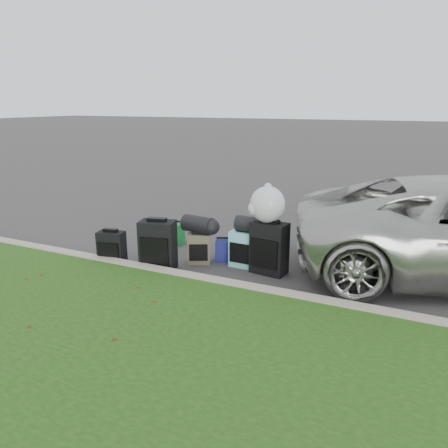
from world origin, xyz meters
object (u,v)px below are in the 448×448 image
at_px(suitcase_olive, 199,249).
at_px(tote_green, 175,234).
at_px(suitcase_large_black_left, 158,245).
at_px(suitcase_small_black, 112,248).
at_px(suitcase_teal, 243,249).
at_px(suitcase_large_black_right, 269,248).
at_px(tote_navy, 226,250).

bearing_deg(suitcase_olive, tote_green, 114.27).
bearing_deg(suitcase_large_black_left, suitcase_small_black, 173.23).
bearing_deg(tote_green, suitcase_large_black_left, -90.69).
bearing_deg(suitcase_large_black_left, suitcase_olive, 33.43).
bearing_deg(suitcase_teal, suitcase_olive, -164.42).
distance_m(suitcase_olive, suitcase_large_black_right, 1.13).
bearing_deg(suitcase_large_black_left, suitcase_large_black_right, 5.45).
height_order(suitcase_large_black_right, tote_navy, suitcase_large_black_right).
height_order(suitcase_olive, suitcase_teal, suitcase_teal).
height_order(suitcase_large_black_left, tote_navy, suitcase_large_black_left).
bearing_deg(suitcase_olive, suitcase_teal, -13.06).
bearing_deg(tote_green, suitcase_large_black_right, -37.45).
relative_size(suitcase_small_black, suitcase_large_black_left, 0.69).
bearing_deg(tote_navy, suitcase_large_black_right, -35.73).
relative_size(suitcase_olive, suitcase_large_black_right, 0.62).
height_order(suitcase_large_black_left, suitcase_teal, suitcase_large_black_left).
height_order(suitcase_small_black, suitcase_large_black_right, suitcase_large_black_right).
xyz_separation_m(suitcase_small_black, tote_navy, (1.53, 0.86, -0.09)).
height_order(suitcase_small_black, suitcase_teal, suitcase_teal).
xyz_separation_m(suitcase_large_black_right, tote_green, (-1.96, 0.59, -0.20)).
xyz_separation_m(suitcase_olive, suitcase_large_black_right, (1.12, 0.09, 0.14)).
xyz_separation_m(tote_green, tote_navy, (1.17, -0.40, -0.02)).
distance_m(suitcase_small_black, tote_green, 1.31).
relative_size(suitcase_teal, tote_navy, 1.66).
bearing_deg(suitcase_large_black_right, tote_green, 170.79).
xyz_separation_m(suitcase_small_black, suitcase_olive, (1.21, 0.58, -0.02)).
bearing_deg(tote_navy, suitcase_olive, -160.52).
height_order(suitcase_olive, tote_green, suitcase_olive).
bearing_deg(tote_green, suitcase_teal, -39.36).
xyz_separation_m(suitcase_large_black_right, tote_navy, (-0.79, 0.20, -0.21)).
bearing_deg(suitcase_large_black_left, tote_green, 95.45).
bearing_deg(suitcase_small_black, suitcase_large_black_left, -4.88).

